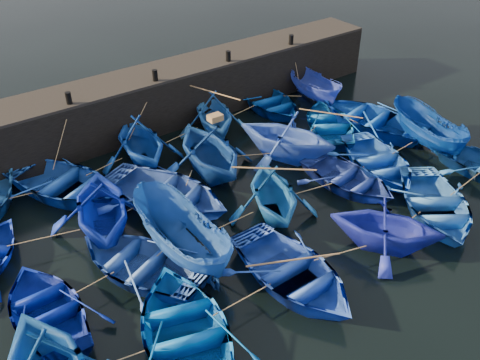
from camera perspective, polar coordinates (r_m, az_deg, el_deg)
ground at (r=19.15m, az=5.71°, el=-6.04°), size 120.00×120.00×0.00m
quay_wall at (r=25.93m, az=-9.70°, el=8.26°), size 26.00×2.50×2.50m
quay_top at (r=25.40m, az=-9.98°, el=10.93°), size 26.00×2.50×0.12m
bollard_1 at (r=23.16m, az=-17.82°, el=8.33°), size 0.24×0.24×0.50m
bollard_2 at (r=24.54m, az=-9.05°, el=10.97°), size 0.24×0.24×0.50m
bollard_3 at (r=26.45m, az=-1.26°, el=13.08°), size 0.24×0.24×0.50m
bollard_4 at (r=28.80m, az=5.48°, el=14.69°), size 0.24×0.24×0.50m
boat_1 at (r=21.91m, az=-18.26°, el=-0.35°), size 5.60×6.25×1.07m
boat_2 at (r=22.94m, az=-10.63°, el=4.13°), size 4.16×4.63×2.17m
boat_3 at (r=24.99m, az=-2.84°, el=7.13°), size 4.63×4.91×2.05m
boat_4 at (r=27.39m, az=3.18°, el=8.33°), size 3.64×4.79×0.93m
boat_5 at (r=28.44m, az=8.01°, el=9.70°), size 2.03×4.14×1.54m
boat_7 at (r=19.14m, az=-14.53°, el=-2.70°), size 5.13×5.50×2.34m
boat_8 at (r=20.40m, az=-7.94°, el=-1.44°), size 5.73×6.47×1.11m
boat_9 at (r=21.69m, az=-3.23°, el=3.27°), size 4.63×5.17×2.44m
boat_10 at (r=22.94m, az=5.02°, el=4.81°), size 5.30×5.58×2.30m
boat_11 at (r=25.67m, az=9.52°, el=6.04°), size 5.03×5.46×0.92m
boat_12 at (r=26.34m, az=13.78°, el=6.49°), size 4.93×6.09×1.12m
boat_13 at (r=16.96m, az=-19.93°, el=-12.82°), size 3.05×4.25×0.88m
boat_14 at (r=17.64m, az=-10.62°, el=-8.60°), size 4.94×5.63×0.97m
boat_15 at (r=17.72m, az=-6.42°, el=-5.97°), size 2.00×4.95×1.89m
boat_16 at (r=19.47m, az=3.54°, el=-1.39°), size 4.65×4.91×2.04m
boat_17 at (r=21.72m, az=11.45°, el=0.17°), size 3.48×4.52×0.87m
boat_18 at (r=23.01m, az=14.53°, el=1.93°), size 4.67×5.47×0.96m
boat_19 at (r=25.22m, az=19.28°, el=5.00°), size 2.47×4.66×1.71m
boat_21 at (r=15.41m, az=-5.77°, el=-15.71°), size 5.06×6.03×1.07m
boat_22 at (r=17.03m, az=5.63°, el=-9.82°), size 3.57×4.96×1.02m
boat_23 at (r=18.62m, az=15.36°, el=-4.68°), size 4.87×4.99×2.00m
boat_24 at (r=21.02m, az=20.14°, el=-2.45°), size 5.58×5.95×1.00m
wooden_crate at (r=21.19m, az=-2.66°, el=6.66°), size 0.56×0.40×0.25m
mooring_ropes at (r=21.72m, az=-3.05°, el=2.28°), size 17.29×11.85×2.10m
loose_oars at (r=21.17m, az=3.96°, el=3.41°), size 10.35×11.88×1.19m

